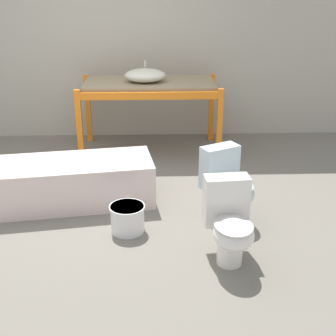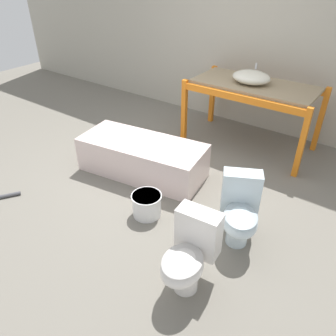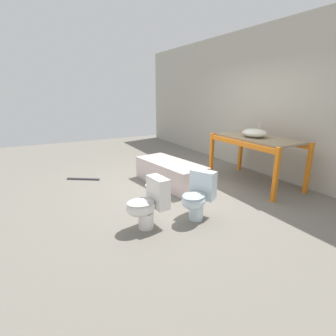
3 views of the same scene
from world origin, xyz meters
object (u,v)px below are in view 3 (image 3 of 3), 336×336
toilet_near (148,203)px  bucket_white (155,191)px  toilet_far (198,196)px  bathtub_main (170,171)px  sink_basin (254,133)px

toilet_near → bucket_white: 1.03m
bucket_white → toilet_far: bearing=13.6°
bucket_white → bathtub_main: bearing=132.5°
sink_basin → bathtub_main: bearing=-116.0°
sink_basin → toilet_far: bearing=-66.8°
toilet_far → bucket_white: (-0.97, -0.23, -0.22)m
bathtub_main → toilet_near: 1.84m
sink_basin → toilet_near: bearing=-74.9°
toilet_near → bucket_white: bearing=144.6°
bathtub_main → toilet_near: size_ratio=2.42×
bathtub_main → bucket_white: size_ratio=5.07×
bathtub_main → toilet_far: size_ratio=2.42×
bathtub_main → toilet_far: toilet_far is taller
toilet_near → bucket_white: size_ratio=2.10×
bathtub_main → toilet_far: (1.54, -0.39, 0.10)m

